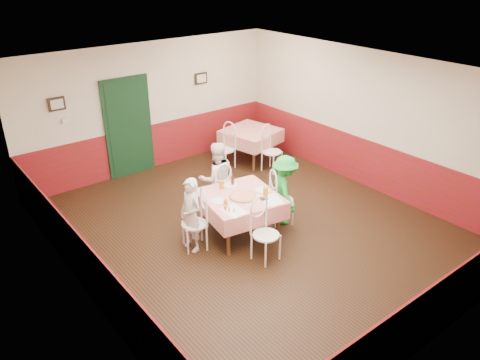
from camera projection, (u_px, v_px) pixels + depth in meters
floor at (252, 228)px, 8.36m from camera, size 7.00×7.00×0.00m
ceiling at (254, 72)px, 7.14m from camera, size 7.00×7.00×0.00m
back_wall at (151, 107)px, 10.23m from camera, size 6.00×0.10×2.80m
front_wall at (450, 251)px, 5.27m from camera, size 6.00×0.10×2.80m
left_wall at (75, 211)px, 6.08m from camera, size 0.10×7.00×2.80m
right_wall at (367, 120)px, 9.42m from camera, size 0.10×7.00×2.80m
wainscot_back at (155, 146)px, 10.61m from camera, size 6.00×0.03×1.00m
wainscot_front at (434, 312)px, 5.68m from camera, size 6.00×0.03×1.00m
wainscot_left at (86, 267)px, 6.48m from camera, size 0.03×7.00×1.00m
wainscot_right at (362, 161)px, 9.80m from camera, size 0.03×7.00×1.00m
door at (129, 129)px, 10.01m from camera, size 0.96×0.06×2.10m
picture_left at (57, 104)px, 8.89m from camera, size 0.32×0.03×0.26m
picture_right at (201, 78)px, 10.72m from camera, size 0.32×0.03×0.26m
thermostat at (65, 120)px, 9.10m from camera, size 0.10×0.03×0.10m
main_table at (240, 215)px, 8.02m from camera, size 1.40×1.40×0.77m
second_table at (251, 145)px, 10.96m from camera, size 1.34×1.34×0.77m
chair_left at (194, 224)px, 7.62m from camera, size 0.53×0.53×0.90m
chair_right at (282, 200)px, 8.36m from camera, size 0.55×0.55×0.90m
chair_far at (218, 192)px, 8.66m from camera, size 0.42×0.42×0.90m
chair_near at (266, 235)px, 7.32m from camera, size 0.45×0.45×0.90m
chair_second_a at (225, 150)px, 10.51m from camera, size 0.50×0.50×0.90m
chair_second_b at (272, 152)px, 10.40m from camera, size 0.50×0.50×0.90m
pizza at (243, 196)px, 7.81m from camera, size 0.53×0.53×0.03m
plate_left at (219, 201)px, 7.66m from camera, size 0.29×0.29×0.01m
plate_right at (263, 190)px, 8.02m from camera, size 0.29×0.29×0.01m
plate_far at (230, 185)px, 8.18m from camera, size 0.29×0.29×0.01m
glass_a at (226, 203)px, 7.48m from camera, size 0.08×0.08×0.13m
glass_b at (266, 192)px, 7.81m from camera, size 0.10×0.10×0.16m
glass_c at (222, 184)px, 8.07m from camera, size 0.09×0.09×0.14m
beer_bottle at (233, 180)px, 8.17m from camera, size 0.06×0.06×0.20m
shaker_a at (229, 209)px, 7.33m from camera, size 0.04×0.04×0.09m
shaker_b at (234, 209)px, 7.34m from camera, size 0.04×0.04×0.09m
shaker_c at (225, 208)px, 7.38m from camera, size 0.04×0.04×0.09m
menu_left at (234, 211)px, 7.38m from camera, size 0.31×0.41×0.00m
menu_right at (272, 200)px, 7.72m from camera, size 0.43×0.48×0.00m
wallet at (264, 199)px, 7.73m from camera, size 0.12×0.11×0.02m
diner_left at (191, 215)px, 7.52m from camera, size 0.33×0.48×1.27m
diner_far at (217, 178)px, 8.59m from camera, size 0.79×0.69×1.40m
diner_right at (284, 190)px, 8.30m from camera, size 0.78×0.95×1.29m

